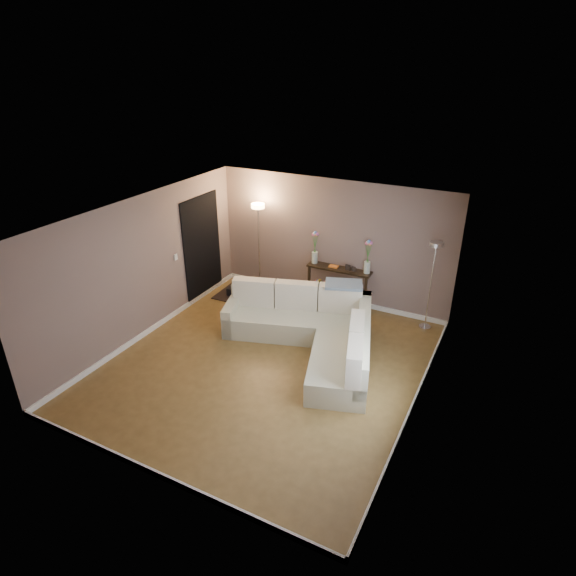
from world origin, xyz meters
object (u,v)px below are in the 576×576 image
at_px(console_table, 335,283).
at_px(floor_lamp_lit, 259,230).
at_px(sectional_sofa, 313,329).
at_px(floor_lamp_unlit, 433,269).

height_order(console_table, floor_lamp_lit, floor_lamp_lit).
relative_size(sectional_sofa, floor_lamp_unlit, 1.89).
relative_size(floor_lamp_lit, floor_lamp_unlit, 1.13).
bearing_deg(sectional_sofa, floor_lamp_lit, 141.84).
height_order(sectional_sofa, console_table, sectional_sofa).
xyz_separation_m(floor_lamp_lit, floor_lamp_unlit, (3.67, -0.00, -0.15)).
bearing_deg(sectional_sofa, console_table, 99.44).
xyz_separation_m(console_table, floor_lamp_unlit, (1.95, -0.17, 0.77)).
distance_m(sectional_sofa, floor_lamp_unlit, 2.46).
xyz_separation_m(sectional_sofa, floor_lamp_unlit, (1.65, 1.58, 0.89)).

